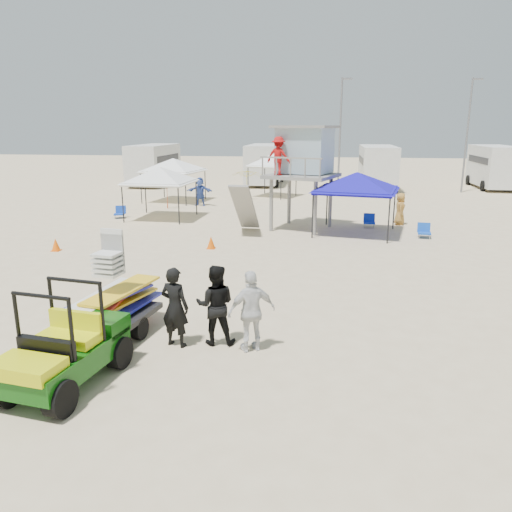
# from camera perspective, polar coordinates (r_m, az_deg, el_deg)

# --- Properties ---
(ground) EXTENTS (140.00, 140.00, 0.00)m
(ground) POSITION_cam_1_polar(r_m,az_deg,el_deg) (11.31, -4.81, -10.13)
(ground) COLOR beige
(ground) RESTS_ON ground
(utility_cart) EXTENTS (1.60, 2.68, 1.92)m
(utility_cart) POSITION_cam_1_polar(r_m,az_deg,el_deg) (9.94, -21.36, -9.11)
(utility_cart) COLOR #0D470B
(utility_cart) RESTS_ON ground
(surf_trailer) EXTENTS (1.62, 2.59, 2.21)m
(surf_trailer) POSITION_cam_1_polar(r_m,az_deg,el_deg) (11.87, -15.84, -4.77)
(surf_trailer) COLOR black
(surf_trailer) RESTS_ON ground
(man_left) EXTENTS (0.75, 0.58, 1.80)m
(man_left) POSITION_cam_1_polar(r_m,az_deg,el_deg) (11.07, -9.26, -5.78)
(man_left) COLOR black
(man_left) RESTS_ON ground
(man_mid) EXTENTS (0.96, 0.79, 1.82)m
(man_mid) POSITION_cam_1_polar(r_m,az_deg,el_deg) (11.08, -4.65, -5.58)
(man_mid) COLOR black
(man_mid) RESTS_ON ground
(man_right) EXTENTS (1.13, 0.88, 1.80)m
(man_right) POSITION_cam_1_polar(r_m,az_deg,el_deg) (10.70, -0.49, -6.34)
(man_right) COLOR silver
(man_right) RESTS_ON ground
(lifeguard_tower) EXTENTS (3.66, 3.66, 4.65)m
(lifeguard_tower) POSITION_cam_1_polar(r_m,az_deg,el_deg) (23.49, 5.13, 11.49)
(lifeguard_tower) COLOR gray
(lifeguard_tower) RESTS_ON ground
(canopy_blue) EXTENTS (3.90, 3.90, 3.16)m
(canopy_blue) POSITION_cam_1_polar(r_m,az_deg,el_deg) (22.76, 11.46, 9.03)
(canopy_blue) COLOR black
(canopy_blue) RESTS_ON ground
(canopy_white_a) EXTENTS (3.20, 3.20, 3.10)m
(canopy_white_a) POSITION_cam_1_polar(r_m,az_deg,el_deg) (26.57, -10.96, 9.68)
(canopy_white_a) COLOR black
(canopy_white_a) RESTS_ON ground
(canopy_white_b) EXTENTS (3.66, 3.66, 3.15)m
(canopy_white_b) POSITION_cam_1_polar(r_m,az_deg,el_deg) (32.73, -9.47, 10.71)
(canopy_white_b) COLOR black
(canopy_white_b) RESTS_ON ground
(canopy_white_c) EXTENTS (3.36, 3.36, 3.31)m
(canopy_white_c) POSITION_cam_1_polar(r_m,az_deg,el_deg) (34.52, 1.91, 11.36)
(canopy_white_c) COLOR black
(canopy_white_c) RESTS_ON ground
(umbrella_a) EXTENTS (2.52, 2.55, 1.84)m
(umbrella_a) POSITION_cam_1_polar(r_m,az_deg,el_deg) (29.93, -10.12, 7.10)
(umbrella_a) COLOR #C03C14
(umbrella_a) RESTS_ON ground
(umbrella_b) EXTENTS (2.89, 2.91, 1.97)m
(umbrella_b) POSITION_cam_1_polar(r_m,az_deg,el_deg) (33.06, -1.02, 8.13)
(umbrella_b) COLOR yellow
(umbrella_b) RESTS_ON ground
(cone_near) EXTENTS (0.34, 0.34, 0.50)m
(cone_near) POSITION_cam_1_polar(r_m,az_deg,el_deg) (19.88, -5.16, 1.55)
(cone_near) COLOR #EC5807
(cone_near) RESTS_ON ground
(cone_far) EXTENTS (0.34, 0.34, 0.50)m
(cone_far) POSITION_cam_1_polar(r_m,az_deg,el_deg) (20.95, -21.92, 1.22)
(cone_far) COLOR #FF5E08
(cone_far) RESTS_ON ground
(beach_chair_a) EXTENTS (0.67, 0.73, 0.64)m
(beach_chair_a) POSITION_cam_1_polar(r_m,az_deg,el_deg) (27.47, -15.28, 4.87)
(beach_chair_a) COLOR #103AAD
(beach_chair_a) RESTS_ON ground
(beach_chair_b) EXTENTS (0.60, 0.64, 0.64)m
(beach_chair_b) POSITION_cam_1_polar(r_m,az_deg,el_deg) (22.96, 18.65, 2.77)
(beach_chair_b) COLOR #1147B8
(beach_chair_b) RESTS_ON ground
(beach_chair_c) EXTENTS (0.57, 0.60, 0.64)m
(beach_chair_c) POSITION_cam_1_polar(r_m,az_deg,el_deg) (24.73, 12.81, 3.99)
(beach_chair_c) COLOR #102FB1
(beach_chair_c) RESTS_ON ground
(rv_far_left) EXTENTS (2.64, 6.80, 3.25)m
(rv_far_left) POSITION_cam_1_polar(r_m,az_deg,el_deg) (42.60, -11.59, 10.40)
(rv_far_left) COLOR silver
(rv_far_left) RESTS_ON ground
(rv_mid_left) EXTENTS (2.65, 6.50, 3.25)m
(rv_mid_left) POSITION_cam_1_polar(r_m,az_deg,el_deg) (41.94, 0.97, 10.63)
(rv_mid_left) COLOR silver
(rv_mid_left) RESTS_ON ground
(rv_mid_right) EXTENTS (2.64, 7.00, 3.25)m
(rv_mid_right) POSITION_cam_1_polar(r_m,az_deg,el_deg) (40.25, 13.70, 10.06)
(rv_mid_right) COLOR silver
(rv_mid_right) RESTS_ON ground
(rv_far_right) EXTENTS (2.64, 6.60, 3.25)m
(rv_far_right) POSITION_cam_1_polar(r_m,az_deg,el_deg) (43.44, 25.58, 9.37)
(rv_far_right) COLOR silver
(rv_far_right) RESTS_ON ground
(light_pole_left) EXTENTS (0.14, 0.14, 8.00)m
(light_pole_left) POSITION_cam_1_polar(r_m,az_deg,el_deg) (37.00, 9.56, 13.31)
(light_pole_left) COLOR slate
(light_pole_left) RESTS_ON ground
(light_pole_right) EXTENTS (0.14, 0.14, 8.00)m
(light_pole_right) POSITION_cam_1_polar(r_m,az_deg,el_deg) (39.67, 22.95, 12.46)
(light_pole_right) COLOR slate
(light_pole_right) RESTS_ON ground
(distant_beachgoers) EXTENTS (12.34, 5.17, 1.72)m
(distant_beachgoers) POSITION_cam_1_polar(r_m,az_deg,el_deg) (28.81, -0.56, 6.88)
(distant_beachgoers) COLOR #AE7931
(distant_beachgoers) RESTS_ON ground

